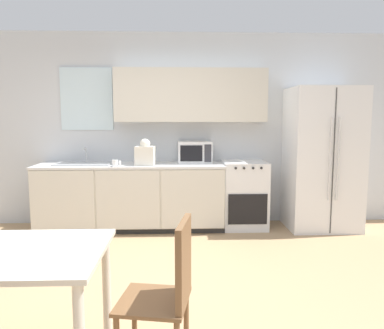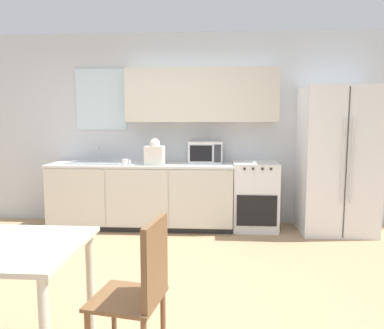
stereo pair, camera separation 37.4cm
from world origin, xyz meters
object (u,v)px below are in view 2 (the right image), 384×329
(oven_range, at_px, (255,196))
(coffee_mug, at_px, (126,162))
(refrigerator, at_px, (337,160))
(dining_chair_side, at_px, (142,285))
(microwave, at_px, (205,152))

(oven_range, xyz_separation_m, coffee_mug, (-1.72, -0.26, 0.48))
(refrigerator, bearing_deg, dining_chair_side, -124.65)
(refrigerator, distance_m, microwave, 1.74)
(microwave, bearing_deg, dining_chair_side, -95.27)
(refrigerator, xyz_separation_m, coffee_mug, (-2.77, -0.19, -0.02))
(microwave, relative_size, dining_chair_side, 0.50)
(oven_range, bearing_deg, microwave, 172.33)
(oven_range, height_order, refrigerator, refrigerator)
(refrigerator, relative_size, dining_chair_side, 2.06)
(microwave, bearing_deg, oven_range, -7.67)
(oven_range, distance_m, refrigerator, 1.17)
(coffee_mug, height_order, dining_chair_side, coffee_mug)
(refrigerator, height_order, microwave, refrigerator)
(refrigerator, relative_size, microwave, 4.15)
(refrigerator, height_order, coffee_mug, refrigerator)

